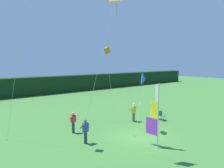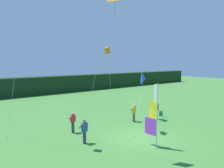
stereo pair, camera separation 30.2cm
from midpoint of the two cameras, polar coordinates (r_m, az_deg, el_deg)
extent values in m
plane|color=#3D7533|center=(15.97, 8.09, -14.15)|extent=(120.00, 120.00, 0.00)
cube|color=black|center=(36.92, -20.73, -0.57)|extent=(80.00, 2.40, 2.95)
cylinder|color=#B7B7BC|center=(13.77, 12.61, -8.45)|extent=(0.06, 0.06, 4.18)
cube|color=purple|center=(14.29, 10.92, -11.11)|extent=(0.02, 0.97, 1.11)
cube|color=yellow|center=(13.89, 11.59, -6.87)|extent=(0.02, 0.60, 1.11)
cube|color=white|center=(13.57, 12.28, -2.41)|extent=(0.02, 0.23, 1.11)
cylinder|color=#2D334C|center=(20.94, 12.25, -8.04)|extent=(0.22, 0.22, 0.89)
cube|color=red|center=(20.78, 12.29, -6.05)|extent=(0.36, 0.20, 0.60)
sphere|color=brown|center=(20.69, 12.32, -4.91)|extent=(0.20, 0.20, 0.20)
cylinder|color=brown|center=(20.63, 11.76, -5.92)|extent=(0.09, 0.48, 0.42)
cylinder|color=brown|center=(20.96, 12.68, -6.02)|extent=(0.09, 0.14, 0.56)
cylinder|color=#2D334C|center=(16.98, -9.95, -11.38)|extent=(0.22, 0.22, 0.87)
cube|color=red|center=(16.78, -9.99, -9.05)|extent=(0.36, 0.20, 0.56)
sphere|color=tan|center=(16.68, -10.02, -7.73)|extent=(0.20, 0.20, 0.20)
cylinder|color=tan|center=(16.72, -10.80, -8.94)|extent=(0.09, 0.48, 0.42)
cylinder|color=tan|center=(16.90, -9.31, -9.09)|extent=(0.09, 0.14, 0.56)
cylinder|color=#2D334C|center=(14.80, -6.80, -14.10)|extent=(0.22, 0.22, 0.82)
cube|color=#284CA8|center=(14.57, -6.84, -11.42)|extent=(0.36, 0.20, 0.63)
sphere|color=brown|center=(14.44, -6.86, -9.78)|extent=(0.20, 0.20, 0.20)
cylinder|color=brown|center=(14.48, -7.76, -11.18)|extent=(0.09, 0.48, 0.42)
cylinder|color=brown|center=(14.69, -6.07, -11.30)|extent=(0.09, 0.14, 0.56)
cylinder|color=brown|center=(19.77, 6.33, -8.85)|extent=(0.22, 0.22, 0.84)
cube|color=yellow|center=(19.60, 6.35, -6.79)|extent=(0.36, 0.20, 0.62)
sphere|color=beige|center=(19.51, 6.37, -5.57)|extent=(0.20, 0.20, 0.20)
cylinder|color=beige|center=(19.47, 5.74, -6.63)|extent=(0.09, 0.48, 0.42)
cylinder|color=beige|center=(19.76, 6.82, -6.74)|extent=(0.09, 0.14, 0.56)
cylinder|color=#BCBCC1|center=(20.28, 14.00, -9.23)|extent=(0.03, 0.03, 0.42)
cylinder|color=#BCBCC1|center=(20.65, 14.83, -8.98)|extent=(0.03, 0.03, 0.42)
cylinder|color=#BCBCC1|center=(20.57, 12.94, -8.99)|extent=(0.03, 0.03, 0.42)
cylinder|color=#BCBCC1|center=(20.93, 13.77, -8.75)|extent=(0.03, 0.03, 0.42)
cube|color=#237F42|center=(20.55, 13.90, -8.38)|extent=(0.48, 0.48, 0.03)
cube|color=#237F42|center=(20.64, 13.39, -7.63)|extent=(0.48, 0.03, 0.44)
cylinder|color=brown|center=(16.07, -7.76, -13.86)|extent=(0.03, 0.03, 0.08)
cylinder|color=silver|center=(13.50, -3.83, 2.20)|extent=(0.03, 3.90, 9.20)
cylinder|color=orange|center=(12.24, 1.50, 19.36)|extent=(0.02, 0.02, 0.70)
cylinder|color=brown|center=(17.12, -25.96, -13.17)|extent=(0.03, 0.03, 0.08)
cylinder|color=silver|center=(15.51, -23.76, 5.64)|extent=(1.36, 1.79, 11.05)
cylinder|color=brown|center=(16.14, 6.60, -13.76)|extent=(0.03, 0.03, 0.08)
cylinder|color=silver|center=(16.21, 7.81, -6.17)|extent=(1.39, 0.51, 4.17)
cone|color=blue|center=(16.57, 8.96, 1.37)|extent=(0.93, 0.97, 0.95)
cylinder|color=brown|center=(19.47, 0.94, -10.22)|extent=(0.03, 0.03, 0.08)
cylinder|color=silver|center=(19.34, 0.06, -0.59)|extent=(0.20, 1.20, 6.52)
cube|color=orange|center=(19.76, -0.80, 9.01)|extent=(0.59, 0.44, 0.65)
camera|label=1|loc=(0.15, -89.53, 0.05)|focal=34.03mm
camera|label=2|loc=(0.15, 90.47, -0.05)|focal=34.03mm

